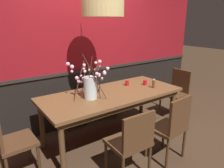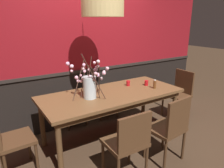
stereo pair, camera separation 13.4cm
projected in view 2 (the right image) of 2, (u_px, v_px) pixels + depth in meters
name	position (u px, v px, depth m)	size (l,w,h in m)	color
ground_plane	(112.00, 138.00, 3.39)	(24.00, 24.00, 0.00)	#422D1E
back_wall	(87.00, 48.00, 3.64)	(5.31, 0.14, 2.74)	black
dining_table	(112.00, 98.00, 3.18)	(2.14, 0.94, 0.78)	brown
chair_near_side_right	(170.00, 126.00, 2.69)	(0.48, 0.44, 0.92)	#4C301C
chair_far_side_right	(103.00, 91.00, 4.11)	(0.46, 0.46, 0.89)	#4C301C
chair_head_west_end	(8.00, 136.00, 2.46)	(0.42, 0.45, 0.96)	#4C301C
chair_head_east_end	(179.00, 91.00, 4.00)	(0.39, 0.44, 0.92)	#4C301C
chair_near_side_left	(128.00, 141.00, 2.37)	(0.47, 0.42, 0.88)	#4C301C
chair_far_side_left	(71.00, 96.00, 3.76)	(0.42, 0.43, 0.91)	#4C301C
vase_with_blossoms	(90.00, 85.00, 2.90)	(0.54, 0.50, 0.65)	silver
candle_holder_nearer_center	(128.00, 83.00, 3.49)	(0.07, 0.07, 0.09)	red
candle_holder_nearer_edge	(146.00, 83.00, 3.51)	(0.07, 0.07, 0.09)	red
condiment_bottle	(155.00, 84.00, 3.34)	(0.05, 0.05, 0.15)	brown
pendant_lamp	(103.00, 5.00, 2.76)	(0.57, 0.57, 0.87)	tan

